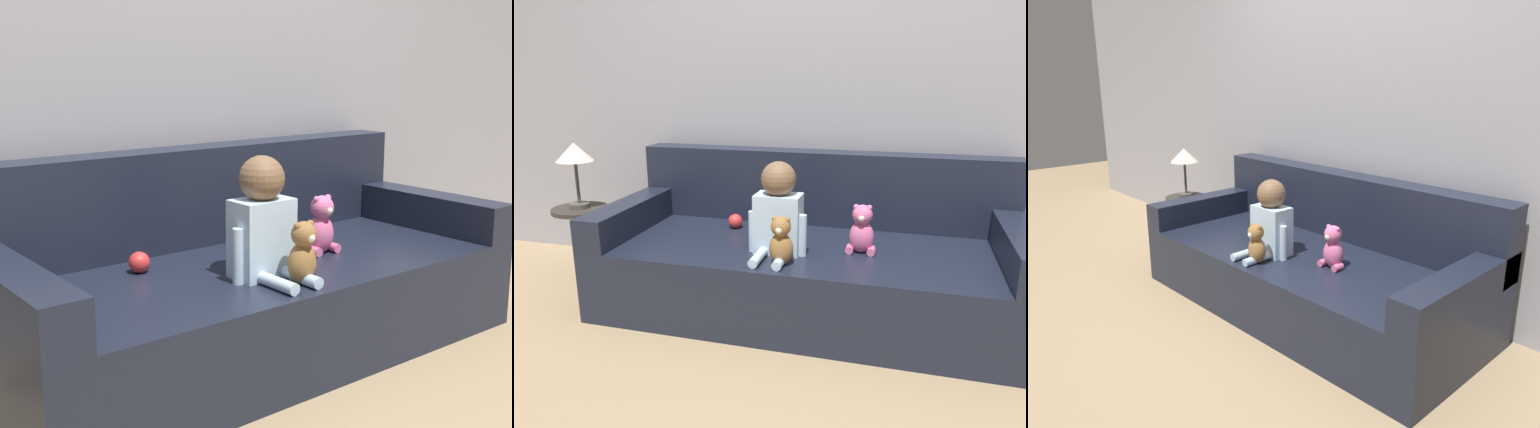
% 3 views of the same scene
% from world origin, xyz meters
% --- Properties ---
extents(ground_plane, '(12.00, 12.00, 0.00)m').
position_xyz_m(ground_plane, '(0.00, 0.00, 0.00)').
color(ground_plane, '#9E8460').
extents(wall_back, '(8.00, 0.05, 2.60)m').
position_xyz_m(wall_back, '(0.00, 0.56, 1.30)').
color(wall_back, '#93939E').
rests_on(wall_back, ground_plane).
extents(couch, '(2.19, 0.96, 0.81)m').
position_xyz_m(couch, '(0.00, 0.06, 0.27)').
color(couch, black).
rests_on(couch, ground_plane).
extents(person_baby, '(0.29, 0.34, 0.46)m').
position_xyz_m(person_baby, '(-0.11, -0.19, 0.59)').
color(person_baby, silver).
rests_on(person_baby, couch).
extents(teddy_bear_brown, '(0.11, 0.11, 0.24)m').
position_xyz_m(teddy_bear_brown, '(-0.06, -0.35, 0.50)').
color(teddy_bear_brown, olive).
rests_on(teddy_bear_brown, couch).
extents(plush_toy_side, '(0.15, 0.11, 0.25)m').
position_xyz_m(plush_toy_side, '(0.29, -0.08, 0.50)').
color(plush_toy_side, '#DB6699').
rests_on(plush_toy_side, couch).
extents(toy_ball, '(0.08, 0.08, 0.08)m').
position_xyz_m(toy_ball, '(-0.45, 0.14, 0.42)').
color(toy_ball, red).
rests_on(toy_ball, couch).
extents(side_table, '(0.34, 0.34, 0.85)m').
position_xyz_m(side_table, '(-1.43, 0.06, 0.63)').
color(side_table, '#332D28').
rests_on(side_table, ground_plane).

